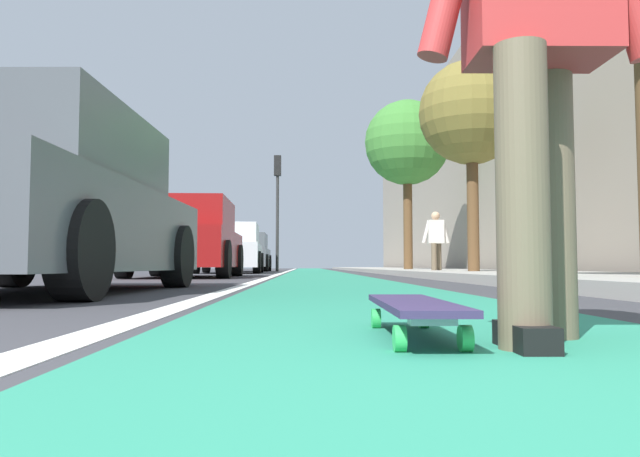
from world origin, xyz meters
TOP-DOWN VIEW (x-y plane):
  - ground_plane at (10.00, 0.00)m, footprint 80.00×80.00m
  - bike_lane_paint at (24.00, 0.00)m, footprint 56.00×1.81m
  - lane_stripe_white at (20.00, 1.05)m, footprint 52.00×0.16m
  - sidewalk_curb at (18.00, -3.27)m, footprint 52.00×3.20m
  - building_facade at (22.00, -5.78)m, footprint 40.00×1.20m
  - skateboard at (1.07, 0.04)m, footprint 0.84×0.21m
  - skater_person at (0.92, -0.31)m, footprint 0.46×0.72m
  - parked_car_near at (4.26, 2.58)m, footprint 4.09×2.01m
  - parked_car_mid at (11.09, 2.67)m, footprint 4.09×2.00m
  - parked_car_far at (17.74, 2.64)m, footprint 4.19×2.08m
  - parked_car_end at (23.41, 2.74)m, footprint 4.08×1.99m
  - traffic_light at (23.16, 1.45)m, footprint 0.33×0.28m
  - street_tree_mid at (10.79, -2.87)m, footprint 2.03×2.03m
  - street_tree_far at (18.18, -2.87)m, footprint 2.69×2.69m
  - pedestrian_distant at (13.23, -2.67)m, footprint 0.42×0.65m

SIDE VIEW (x-z plane):
  - ground_plane at x=10.00m, z-range 0.00..0.00m
  - bike_lane_paint at x=24.00m, z-range 0.00..0.00m
  - lane_stripe_white at x=20.00m, z-range 0.00..0.01m
  - sidewalk_curb at x=18.00m, z-range 0.00..0.12m
  - skateboard at x=1.07m, z-range 0.04..0.15m
  - parked_car_near at x=4.26m, z-range -0.03..1.45m
  - parked_car_far at x=17.74m, z-range -0.03..1.45m
  - parked_car_end at x=23.41m, z-range -0.03..1.47m
  - parked_car_mid at x=11.09m, z-range -0.02..1.48m
  - pedestrian_distant at x=13.23m, z-range 0.11..1.59m
  - skater_person at x=0.92m, z-range 0.12..1.76m
  - traffic_light at x=23.16m, z-range 0.86..5.44m
  - street_tree_mid at x=10.79m, z-range 1.07..5.29m
  - building_facade at x=22.00m, z-range 0.00..8.07m
  - street_tree_far at x=18.18m, z-range 1.36..6.82m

